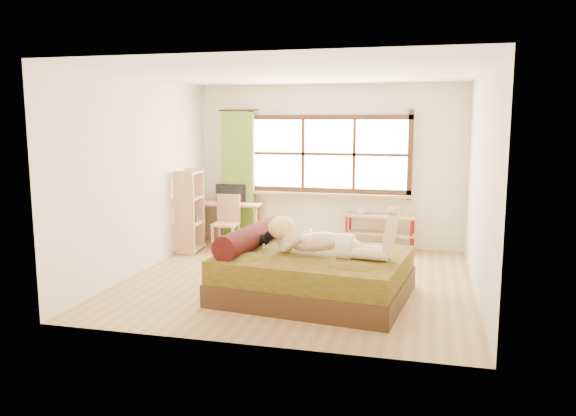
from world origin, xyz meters
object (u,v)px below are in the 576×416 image
(woman, at_px, (326,228))
(kitten, at_px, (259,238))
(desk, at_px, (229,208))
(bookshelf, at_px, (190,211))
(bed, at_px, (310,273))
(chair, at_px, (227,219))
(pipe_shelf, at_px, (380,224))

(woman, bearing_deg, kitten, 177.39)
(desk, height_order, bookshelf, bookshelf)
(bed, distance_m, woman, 0.61)
(woman, xyz_separation_m, desk, (-2.17, 2.66, -0.24))
(bed, distance_m, chair, 2.93)
(pipe_shelf, bearing_deg, bed, -96.19)
(kitten, bearing_deg, bed, -0.79)
(bookshelf, bearing_deg, bed, -43.64)
(kitten, distance_m, bookshelf, 2.46)
(chair, relative_size, bookshelf, 0.68)
(chair, bearing_deg, bed, -53.06)
(desk, distance_m, pipe_shelf, 2.59)
(kitten, xyz_separation_m, bookshelf, (-1.71, 1.77, 0.00))
(bed, relative_size, chair, 2.63)
(pipe_shelf, bearing_deg, desk, -170.92)
(pipe_shelf, distance_m, bookshelf, 3.12)
(kitten, bearing_deg, bookshelf, 141.09)
(bed, distance_m, bookshelf, 3.05)
(desk, height_order, pipe_shelf, desk)
(woman, bearing_deg, bed, 171.57)
(bed, xyz_separation_m, woman, (0.20, -0.06, 0.57))
(kitten, height_order, pipe_shelf, kitten)
(desk, xyz_separation_m, pipe_shelf, (2.58, 0.12, -0.19))
(chair, bearing_deg, pipe_shelf, 8.03)
(kitten, height_order, chair, chair)
(bed, relative_size, desk, 2.01)
(kitten, relative_size, desk, 0.28)
(woman, relative_size, desk, 1.29)
(kitten, relative_size, bookshelf, 0.24)
(kitten, distance_m, desk, 2.83)
(bed, xyz_separation_m, pipe_shelf, (0.61, 2.72, 0.13))
(chair, distance_m, bookshelf, 0.64)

